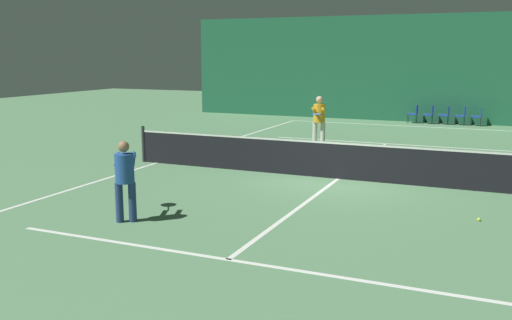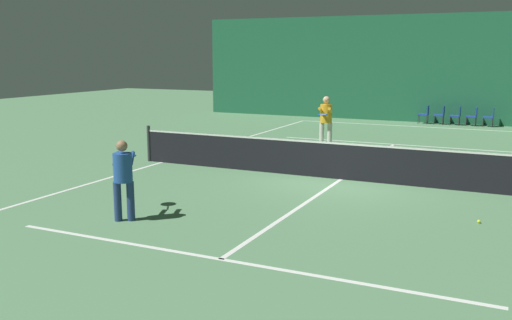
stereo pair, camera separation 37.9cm
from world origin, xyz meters
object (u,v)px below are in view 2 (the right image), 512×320
Objects in this scene: courtside_chair_2 at (457,114)px; tennis_ball at (479,222)px; tennis_net at (342,160)px; courtside_chair_4 at (490,116)px; courtside_chair_1 at (441,114)px; player_far at (326,118)px; courtside_chair_0 at (425,113)px; player_near at (123,174)px; courtside_chair_3 at (473,115)px.

courtside_chair_2 is 15.96m from tennis_ball.
tennis_net is 14.29× the size of courtside_chair_4.
courtside_chair_1 is 0.70m from courtside_chair_2.
courtside_chair_1 is 1.00× the size of courtside_chair_2.
tennis_ball is (2.12, -15.81, -0.45)m from courtside_chair_2.
courtside_chair_2 reaches higher than tennis_ball.
tennis_net is at bearing -11.85° from courtside_chair_4.
player_far is 2.09× the size of courtside_chair_0.
player_near reaches higher than courtside_chair_2.
courtside_chair_4 is at bearing 90.00° from courtside_chair_0.
player_far reaches higher than tennis_ball.
courtside_chair_0 and courtside_chair_3 have the same top height.
courtside_chair_2 is at bearing 90.00° from courtside_chair_0.
courtside_chair_1 is at bearing -90.00° from courtside_chair_3.
tennis_net reaches higher than courtside_chair_4.
player_near reaches higher than courtside_chair_3.
courtside_chair_3 is at bearing 90.00° from courtside_chair_0.
courtside_chair_2 is 12.73× the size of tennis_ball.
tennis_net is 13.37m from courtside_chair_3.
courtside_chair_0 is 1.40m from courtside_chair_2.
courtside_chair_2 is at bearing 90.00° from courtside_chair_1.
courtside_chair_1 is 16.07m from tennis_ball.
courtside_chair_2 and courtside_chair_3 have the same top height.
tennis_net reaches higher than courtside_chair_1.
player_far is 2.09× the size of courtside_chair_1.
courtside_chair_2 is at bearing 97.64° from tennis_ball.
courtside_chair_3 is at bearing -90.00° from courtside_chair_4.
courtside_chair_3 is (0.70, 0.00, 0.00)m from courtside_chair_2.
courtside_chair_0 is at bearing 90.10° from tennis_net.
courtside_chair_2 is at bearing -90.00° from courtside_chair_4.
courtside_chair_1 is at bearing 90.00° from courtside_chair_0.
tennis_ball is at bearing 12.55° from courtside_chair_0.
courtside_chair_3 is 15.88m from tennis_ball.
courtside_chair_0 is (2.69, 18.50, -0.43)m from player_near.
player_near is 18.81m from courtside_chair_1.
player_far is 2.09× the size of courtside_chair_3.
tennis_net is 14.29× the size of courtside_chair_2.
courtside_chair_1 is at bearing -90.00° from courtside_chair_2.
tennis_ball is at bearing 24.93° from player_far.
courtside_chair_0 is at bearing -90.00° from courtside_chair_3.
tennis_ball is at bearing -36.72° from tennis_net.
courtside_chair_3 is (2.07, 13.21, -0.03)m from tennis_net.
courtside_chair_0 is 1.00× the size of courtside_chair_4.
courtside_chair_0 is 16.21m from tennis_ball.
player_near is 1.86× the size of courtside_chair_4.
player_far is at bearing 126.91° from tennis_ball.
player_far reaches higher than tennis_net.
courtside_chair_4 is (0.70, 0.00, 0.00)m from courtside_chair_3.
courtside_chair_1 and courtside_chair_2 have the same top height.
tennis_net is at bearing 11.01° from player_far.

